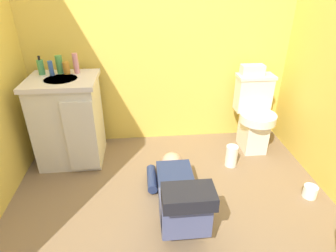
% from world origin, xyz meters
% --- Properties ---
extents(ground_plane, '(3.08, 3.04, 0.04)m').
position_xyz_m(ground_plane, '(0.00, 0.00, -0.02)').
color(ground_plane, '#806649').
extents(wall_back, '(2.74, 0.08, 2.40)m').
position_xyz_m(wall_back, '(0.00, 1.06, 1.20)').
color(wall_back, '#E5C24E').
rests_on(wall_back, ground_plane).
extents(toilet, '(0.36, 0.46, 0.75)m').
position_xyz_m(toilet, '(0.91, 0.73, 0.37)').
color(toilet, silver).
rests_on(toilet, ground_plane).
extents(vanity_cabinet, '(0.60, 0.53, 0.82)m').
position_xyz_m(vanity_cabinet, '(-0.88, 0.68, 0.42)').
color(vanity_cabinet, silver).
rests_on(vanity_cabinet, ground_plane).
extents(faucet, '(0.02, 0.02, 0.10)m').
position_xyz_m(faucet, '(-0.88, 0.83, 0.87)').
color(faucet, silver).
rests_on(faucet, vanity_cabinet).
extents(person_plumber, '(0.39, 1.06, 0.52)m').
position_xyz_m(person_plumber, '(0.04, -0.14, 0.18)').
color(person_plumber, navy).
rests_on(person_plumber, ground_plane).
extents(tissue_box, '(0.22, 0.11, 0.10)m').
position_xyz_m(tissue_box, '(0.87, 0.82, 0.80)').
color(tissue_box, silver).
rests_on(tissue_box, toilet).
extents(soap_dispenser, '(0.06, 0.06, 0.17)m').
position_xyz_m(soap_dispenser, '(-1.07, 0.81, 0.89)').
color(soap_dispenser, '#479451').
rests_on(soap_dispenser, vanity_cabinet).
extents(bottle_blue, '(0.04, 0.04, 0.13)m').
position_xyz_m(bottle_blue, '(-0.98, 0.78, 0.88)').
color(bottle_blue, '#3861B7').
rests_on(bottle_blue, vanity_cabinet).
extents(bottle_green, '(0.06, 0.06, 0.16)m').
position_xyz_m(bottle_green, '(-0.92, 0.84, 0.90)').
color(bottle_green, '#51A14E').
rests_on(bottle_green, vanity_cabinet).
extents(bottle_amber, '(0.06, 0.06, 0.11)m').
position_xyz_m(bottle_amber, '(-0.86, 0.81, 0.87)').
color(bottle_amber, '#C9862B').
rests_on(bottle_amber, vanity_cabinet).
extents(bottle_pink, '(0.05, 0.05, 0.18)m').
position_xyz_m(bottle_pink, '(-0.77, 0.82, 0.91)').
color(bottle_pink, pink).
rests_on(bottle_pink, vanity_cabinet).
extents(paper_towel_roll, '(0.11, 0.11, 0.21)m').
position_xyz_m(paper_towel_roll, '(0.61, 0.41, 0.10)').
color(paper_towel_roll, white).
rests_on(paper_towel_roll, ground_plane).
extents(toilet_paper_roll, '(0.11, 0.11, 0.10)m').
position_xyz_m(toilet_paper_roll, '(1.13, -0.07, 0.05)').
color(toilet_paper_roll, white).
rests_on(toilet_paper_roll, ground_plane).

